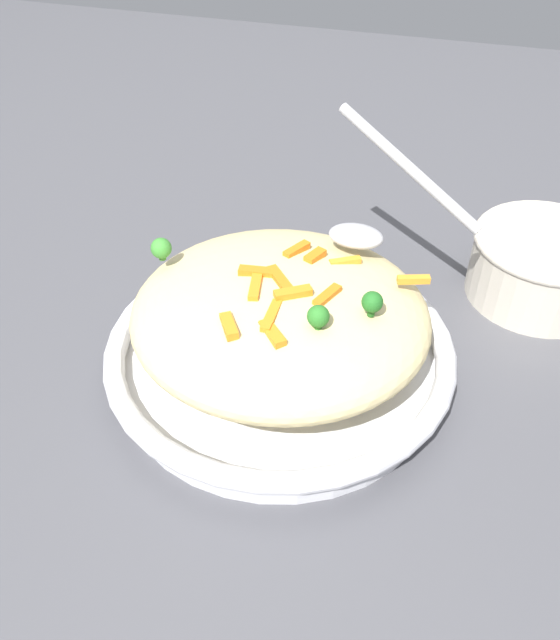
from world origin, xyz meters
TOP-DOWN VIEW (x-y plane):
  - ground_plane at (0.00, 0.00)m, footprint 2.40×2.40m
  - serving_bowl at (0.00, 0.00)m, footprint 0.36×0.36m
  - pasta_mound at (0.00, 0.00)m, footprint 0.30×0.28m
  - carrot_piece_0 at (0.00, -0.00)m, footprint 0.04×0.04m
  - carrot_piece_1 at (-0.02, -0.07)m, footprint 0.03×0.03m
  - carrot_piece_2 at (-0.02, 0.01)m, footprint 0.04×0.02m
  - carrot_piece_3 at (0.01, -0.05)m, footprint 0.01×0.04m
  - carrot_piece_4 at (0.01, -0.07)m, footprint 0.03×0.03m
  - carrot_piece_5 at (0.05, -0.01)m, footprint 0.02×0.04m
  - carrot_piece_6 at (0.02, -0.02)m, footprint 0.03×0.03m
  - carrot_piece_7 at (0.05, 0.06)m, footprint 0.03×0.02m
  - carrot_piece_8 at (0.12, 0.05)m, footprint 0.03×0.02m
  - carrot_piece_9 at (0.02, 0.05)m, footprint 0.02×0.03m
  - carrot_piece_10 at (-0.00, 0.06)m, footprint 0.02×0.03m
  - carrot_piece_11 at (-0.02, -0.01)m, footprint 0.02×0.04m
  - broccoli_floret_0 at (0.09, -0.01)m, footprint 0.02×0.02m
  - broccoli_floret_1 at (0.05, -0.05)m, footprint 0.02×0.02m
  - broccoli_floret_2 at (-0.13, 0.01)m, footprint 0.02×0.02m
  - serving_spoon at (0.07, 0.12)m, footprint 0.17×0.14m
  - companion_bowl at (0.26, 0.22)m, footprint 0.17×0.17m

SIDE VIEW (x-z plane):
  - ground_plane at x=0.00m, z-range 0.00..0.00m
  - serving_bowl at x=0.00m, z-range 0.00..0.05m
  - companion_bowl at x=0.26m, z-range 0.01..0.09m
  - pasta_mound at x=0.00m, z-range 0.04..0.12m
  - carrot_piece_7 at x=0.05m, z-range 0.11..0.12m
  - carrot_piece_8 at x=0.12m, z-range 0.11..0.12m
  - carrot_piece_4 at x=0.01m, z-range 0.11..0.12m
  - carrot_piece_1 at x=-0.02m, z-range 0.11..0.12m
  - carrot_piece_3 at x=0.01m, z-range 0.12..0.12m
  - carrot_piece_5 at x=0.05m, z-range 0.12..0.12m
  - carrot_piece_10 at x=0.00m, z-range 0.12..0.12m
  - carrot_piece_9 at x=0.02m, z-range 0.12..0.12m
  - carrot_piece_11 at x=-0.02m, z-range 0.12..0.12m
  - carrot_piece_0 at x=0.00m, z-range 0.12..0.13m
  - carrot_piece_2 at x=-0.02m, z-range 0.12..0.13m
  - carrot_piece_6 at x=0.02m, z-range 0.12..0.13m
  - broccoli_floret_2 at x=-0.13m, z-range 0.11..0.14m
  - broccoli_floret_0 at x=0.09m, z-range 0.11..0.14m
  - broccoli_floret_1 at x=0.05m, z-range 0.12..0.14m
  - serving_spoon at x=0.07m, z-range 0.10..0.19m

